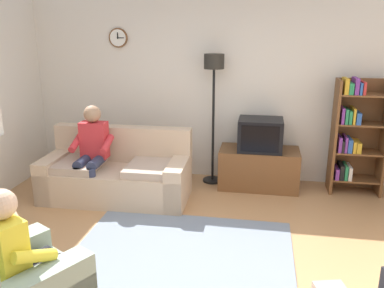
{
  "coord_description": "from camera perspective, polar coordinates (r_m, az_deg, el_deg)",
  "views": [
    {
      "loc": [
        0.63,
        -3.18,
        2.19
      ],
      "look_at": [
        -0.13,
        1.12,
        0.92
      ],
      "focal_mm": 37.47,
      "sensor_mm": 36.0,
      "label": 1
    }
  ],
  "objects": [
    {
      "name": "ground_plane",
      "position": [
        3.91,
        -0.99,
        -17.86
      ],
      "size": [
        12.0,
        12.0,
        0.0
      ],
      "primitive_type": "plane",
      "color": "#B27F51"
    },
    {
      "name": "tv",
      "position": [
        5.58,
        9.69,
        1.33
      ],
      "size": [
        0.6,
        0.49,
        0.44
      ],
      "color": "black",
      "rests_on": "tv_stand"
    },
    {
      "name": "person_on_couch",
      "position": [
        5.31,
        -14.1,
        -0.59
      ],
      "size": [
        0.52,
        0.54,
        1.24
      ],
      "color": "red",
      "rests_on": "ground_plane"
    },
    {
      "name": "tv_stand",
      "position": [
        5.75,
        9.46,
        -3.42
      ],
      "size": [
        1.1,
        0.56,
        0.56
      ],
      "color": "brown",
      "rests_on": "ground_plane"
    },
    {
      "name": "area_rug",
      "position": [
        4.17,
        -1.43,
        -15.37
      ],
      "size": [
        2.2,
        1.7,
        0.01
      ],
      "primitive_type": "cube",
      "color": "slate",
      "rests_on": "ground_plane"
    },
    {
      "name": "back_wall_assembly",
      "position": [
        5.93,
        3.88,
        8.04
      ],
      "size": [
        6.2,
        0.17,
        2.7
      ],
      "color": "silver",
      "rests_on": "ground_plane"
    },
    {
      "name": "person_in_left_armchair",
      "position": [
        3.31,
        -23.35,
        -13.8
      ],
      "size": [
        0.61,
        0.63,
        1.12
      ],
      "color": "yellow",
      "rests_on": "ground_plane"
    },
    {
      "name": "floor_lamp",
      "position": [
        5.61,
        3.12,
        8.62
      ],
      "size": [
        0.28,
        0.28,
        1.85
      ],
      "color": "black",
      "rests_on": "ground_plane"
    },
    {
      "name": "bookshelf",
      "position": [
        5.8,
        22.12,
        1.28
      ],
      "size": [
        0.68,
        0.36,
        1.58
      ],
      "color": "brown",
      "rests_on": "ground_plane"
    },
    {
      "name": "couch",
      "position": [
        5.43,
        -10.61,
        -4.31
      ],
      "size": [
        1.92,
        0.92,
        0.9
      ],
      "color": "tan",
      "rests_on": "ground_plane"
    }
  ]
}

